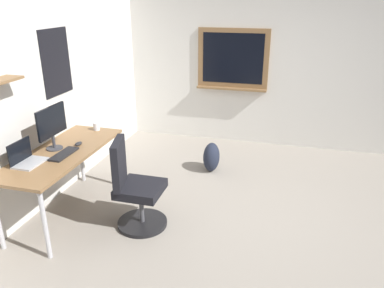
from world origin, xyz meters
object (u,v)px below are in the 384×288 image
desk (63,157)px  keyboard (64,154)px  coffee_mug (96,126)px  backpack (211,157)px  monitor_primary (52,125)px  office_chair (134,190)px  laptop (26,158)px  computer_mouse (78,144)px

desk → keyboard: keyboard is taller
coffee_mug → backpack: size_ratio=0.23×
keyboard → coffee_mug: 0.78m
monitor_primary → coffee_mug: (0.66, -0.13, -0.22)m
office_chair → monitor_primary: 1.10m
backpack → coffee_mug: bearing=121.4°
monitor_primary → keyboard: size_ratio=1.25×
coffee_mug → office_chair: bearing=-132.7°
laptop → computer_mouse: size_ratio=2.98×
desk → coffee_mug: (0.70, -0.03, 0.12)m
keyboard → backpack: (1.54, -1.21, -0.55)m
laptop → coffee_mug: size_ratio=3.37×
monitor_primary → coffee_mug: 0.70m
laptop → computer_mouse: (0.56, -0.23, -0.04)m
backpack → keyboard: bearing=141.9°
keyboard → coffee_mug: (0.77, 0.05, 0.04)m
computer_mouse → backpack: bearing=-43.8°
office_chair → keyboard: 0.81m
office_chair → keyboard: office_chair is taller
laptop → backpack: bearing=-38.3°
desk → monitor_primary: size_ratio=3.43×
computer_mouse → laptop: bearing=157.7°
office_chair → coffee_mug: bearing=47.3°
monitor_primary → laptop: bearing=173.1°
desk → coffee_mug: 0.71m
backpack → laptop: bearing=141.7°
keyboard → coffee_mug: size_ratio=4.02×
computer_mouse → backpack: (1.26, -1.21, -0.55)m
desk → laptop: (-0.36, 0.15, 0.12)m
keyboard → computer_mouse: (0.28, -0.00, 0.01)m
desk → computer_mouse: size_ratio=15.29×
laptop → monitor_primary: bearing=-6.9°
desk → laptop: laptop is taller
desk → backpack: 2.00m
office_chair → computer_mouse: size_ratio=9.13×
monitor_primary → backpack: (1.42, -1.39, -0.81)m
laptop → coffee_mug: (1.05, -0.18, -0.01)m
keyboard → laptop: bearing=140.6°
computer_mouse → coffee_mug: (0.49, 0.05, 0.03)m
desk → backpack: size_ratio=3.95×
laptop → monitor_primary: 0.45m
computer_mouse → keyboard: bearing=180.0°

